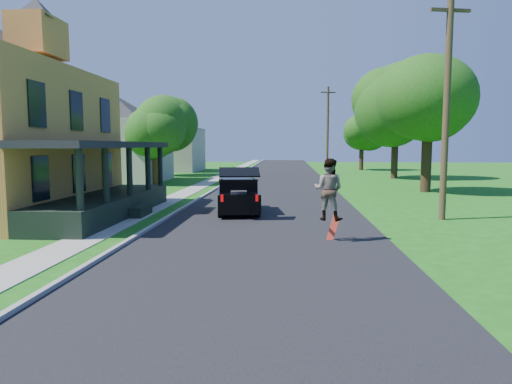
# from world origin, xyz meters

# --- Properties ---
(ground) EXTENTS (140.00, 140.00, 0.00)m
(ground) POSITION_xyz_m (0.00, 0.00, 0.00)
(ground) COLOR #185A12
(ground) RESTS_ON ground
(street) EXTENTS (8.00, 120.00, 0.02)m
(street) POSITION_xyz_m (0.00, 20.00, 0.00)
(street) COLOR black
(street) RESTS_ON ground
(curb) EXTENTS (0.15, 120.00, 0.12)m
(curb) POSITION_xyz_m (-4.05, 20.00, 0.00)
(curb) COLOR gray
(curb) RESTS_ON ground
(sidewalk) EXTENTS (1.30, 120.00, 0.03)m
(sidewalk) POSITION_xyz_m (-5.60, 20.00, 0.00)
(sidewalk) COLOR gray
(sidewalk) RESTS_ON ground
(front_walk) EXTENTS (6.50, 1.20, 0.03)m
(front_walk) POSITION_xyz_m (-9.50, 6.00, 0.00)
(front_walk) COLOR gray
(front_walk) RESTS_ON ground
(neighbor_house_mid) EXTENTS (12.78, 12.78, 8.30)m
(neighbor_house_mid) POSITION_xyz_m (-13.50, 24.00, 4.19)
(neighbor_house_mid) COLOR #AAA597
(neighbor_house_mid) RESTS_ON ground
(neighbor_house_far) EXTENTS (12.78, 12.78, 8.30)m
(neighbor_house_far) POSITION_xyz_m (-13.50, 40.00, 4.19)
(neighbor_house_far) COLOR #AAA597
(neighbor_house_far) RESTS_ON ground
(black_suv) EXTENTS (2.31, 4.69, 2.10)m
(black_suv) POSITION_xyz_m (-1.40, 7.28, 0.80)
(black_suv) COLOR black
(black_suv) RESTS_ON ground
(skateboarder) EXTENTS (1.12, 1.00, 1.91)m
(skateboarder) POSITION_xyz_m (2.06, 1.50, 1.62)
(skateboarder) COLOR black
(skateboarder) RESTS_ON ground
(skateboard) EXTENTS (0.45, 0.24, 0.84)m
(skateboard) POSITION_xyz_m (2.23, 1.68, 0.34)
(skateboard) COLOR red
(skateboard) RESTS_ON ground
(tree_left_mid) EXTENTS (5.68, 5.95, 7.05)m
(tree_left_mid) POSITION_xyz_m (-9.02, 20.79, 4.60)
(tree_left_mid) COLOR black
(tree_left_mid) RESTS_ON ground
(tree_left_far) EXTENTS (6.83, 6.68, 8.37)m
(tree_left_far) POSITION_xyz_m (-11.04, 31.57, 5.34)
(tree_left_far) COLOR black
(tree_left_far) RESTS_ON ground
(tree_right_near) EXTENTS (6.00, 5.81, 9.45)m
(tree_right_near) POSITION_xyz_m (9.57, 17.21, 6.25)
(tree_right_near) COLOR black
(tree_right_near) RESTS_ON ground
(tree_right_mid) EXTENTS (7.36, 7.17, 10.48)m
(tree_right_mid) POSITION_xyz_m (10.36, 29.38, 6.93)
(tree_right_mid) COLOR black
(tree_right_mid) RESTS_ON ground
(tree_right_far) EXTENTS (5.40, 5.07, 7.24)m
(tree_right_far) POSITION_xyz_m (9.60, 43.24, 4.78)
(tree_right_far) COLOR black
(tree_right_far) RESTS_ON ground
(utility_pole_near) EXTENTS (1.60, 0.43, 8.75)m
(utility_pole_near) POSITION_xyz_m (7.00, 6.00, 4.52)
(utility_pole_near) COLOR #40311E
(utility_pole_near) RESTS_ON ground
(utility_pole_far) EXTENTS (1.53, 0.40, 8.88)m
(utility_pole_far) POSITION_xyz_m (4.82, 34.58, 4.58)
(utility_pole_far) COLOR #40311E
(utility_pole_far) RESTS_ON ground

